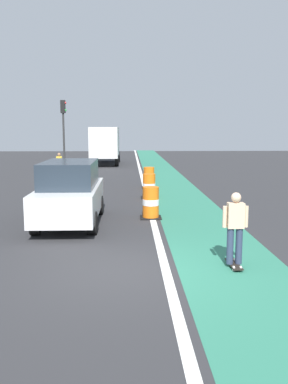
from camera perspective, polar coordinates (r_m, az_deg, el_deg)
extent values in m
plane|color=#2D2D30|center=(9.19, -2.70, -10.71)|extent=(100.00, 100.00, 0.00)
cube|color=#2D755B|center=(21.02, 4.24, 0.32)|extent=(2.50, 80.00, 0.01)
cube|color=silver|center=(20.91, 0.15, 0.30)|extent=(0.20, 80.00, 0.01)
cube|color=black|center=(9.55, 12.35, -9.73)|extent=(0.23, 0.80, 0.02)
cylinder|color=silver|center=(9.34, 13.23, -10.27)|extent=(0.04, 0.11, 0.11)
cylinder|color=silver|center=(9.30, 12.30, -10.32)|extent=(0.04, 0.11, 0.11)
cylinder|color=silver|center=(9.81, 12.38, -9.30)|extent=(0.04, 0.11, 0.11)
cylinder|color=silver|center=(9.77, 11.50, -9.35)|extent=(0.04, 0.11, 0.11)
cylinder|color=#2D3851|center=(9.45, 13.02, -7.27)|extent=(0.15, 0.15, 0.82)
cylinder|color=#2D3851|center=(9.40, 11.84, -7.32)|extent=(0.15, 0.15, 0.82)
cube|color=beige|center=(9.26, 12.57, -3.18)|extent=(0.36, 0.23, 0.56)
cylinder|color=beige|center=(9.34, 13.98, -3.32)|extent=(0.09, 0.09, 0.48)
cylinder|color=beige|center=(9.21, 11.12, -3.39)|extent=(0.09, 0.09, 0.48)
sphere|color=beige|center=(9.19, 12.65, -0.74)|extent=(0.22, 0.22, 0.22)
cube|color=silver|center=(13.54, -10.17, -1.07)|extent=(1.85, 4.60, 0.90)
cube|color=#232D38|center=(13.43, -10.27, 2.51)|extent=(1.63, 2.86, 0.80)
cylinder|color=black|center=(15.14, -12.46, -1.84)|extent=(0.28, 0.68, 0.68)
cylinder|color=black|center=(14.93, -6.25, -1.83)|extent=(0.28, 0.68, 0.68)
cylinder|color=black|center=(12.40, -14.79, -4.24)|extent=(0.28, 0.68, 0.68)
cylinder|color=black|center=(12.15, -7.20, -4.28)|extent=(0.28, 0.68, 0.68)
cylinder|color=orange|center=(14.27, 0.94, -2.64)|extent=(0.56, 0.56, 0.42)
cylinder|color=white|center=(14.21, 0.94, -1.40)|extent=(0.57, 0.57, 0.21)
cylinder|color=orange|center=(14.16, 0.95, -0.14)|extent=(0.56, 0.56, 0.42)
cube|color=black|center=(14.31, 0.94, -3.55)|extent=(0.73, 0.73, 0.04)
cylinder|color=orange|center=(18.40, 0.71, -0.08)|extent=(0.56, 0.56, 0.42)
cylinder|color=white|center=(18.36, 0.71, 0.89)|extent=(0.57, 0.57, 0.21)
cylinder|color=orange|center=(18.32, 0.71, 1.87)|extent=(0.56, 0.56, 0.42)
cube|color=black|center=(18.44, 0.71, -0.78)|extent=(0.73, 0.73, 0.04)
cylinder|color=orange|center=(21.65, 0.69, 1.24)|extent=(0.56, 0.56, 0.42)
cylinder|color=white|center=(21.61, 0.69, 2.07)|extent=(0.57, 0.57, 0.21)
cylinder|color=orange|center=(21.58, 0.69, 2.90)|extent=(0.56, 0.56, 0.42)
cube|color=black|center=(21.68, 0.69, 0.64)|extent=(0.73, 0.73, 0.04)
cube|color=silver|center=(35.74, -5.43, 6.92)|extent=(2.31, 5.60, 2.50)
cube|color=#19478C|center=(39.60, -5.10, 6.44)|extent=(2.20, 1.90, 2.10)
cylinder|color=black|center=(39.52, -6.59, 4.89)|extent=(0.30, 0.96, 0.96)
cylinder|color=black|center=(39.41, -3.59, 4.92)|extent=(0.30, 0.96, 0.96)
cylinder|color=black|center=(34.50, -7.23, 4.33)|extent=(0.30, 0.96, 0.96)
cylinder|color=black|center=(34.38, -3.80, 4.36)|extent=(0.30, 0.96, 0.96)
cylinder|color=#2D2D2D|center=(30.32, -11.03, 6.72)|extent=(0.14, 0.14, 4.20)
cube|color=black|center=(30.35, -11.18, 11.53)|extent=(0.32, 0.32, 0.90)
sphere|color=red|center=(30.34, -10.87, 12.03)|extent=(0.16, 0.16, 0.16)
sphere|color=green|center=(30.31, -10.84, 11.05)|extent=(0.16, 0.16, 0.16)
cylinder|color=#33333D|center=(26.18, -11.61, 2.75)|extent=(0.20, 0.20, 0.86)
cube|color=gold|center=(26.12, -11.66, 4.28)|extent=(0.34, 0.20, 0.54)
sphere|color=#9E7051|center=(26.10, -11.68, 5.11)|extent=(0.20, 0.20, 0.20)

